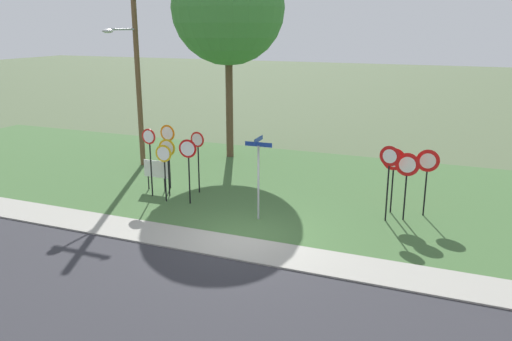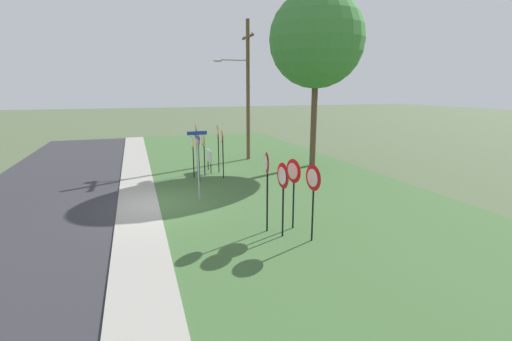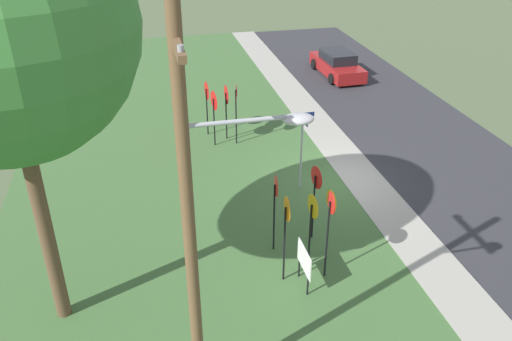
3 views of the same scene
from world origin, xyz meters
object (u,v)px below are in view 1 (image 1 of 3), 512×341
Objects in this scene: street_name_post at (258,171)px; notice_board at (156,170)px; yield_sign_far_left at (427,167)px; oak_tree_left at (228,8)px; yield_sign_far_right at (407,170)px; utility_pole at (135,65)px; stop_sign_far_center at (188,158)px; stop_sign_near_left at (167,155)px; stop_sign_center_tall at (198,150)px; yield_sign_near_right at (389,166)px; stop_sign_far_left at (168,143)px; stop_sign_far_right at (150,149)px; yield_sign_near_left at (394,165)px; stop_sign_near_right at (164,161)px.

street_name_post reaches higher than notice_board.
yield_sign_far_left is 12.61m from oak_tree_left.
yield_sign_far_right reaches higher than notice_board.
utility_pole is at bearing 147.93° from street_name_post.
street_name_post is at bearing -16.52° from stop_sign_far_center.
stop_sign_near_left is 5.99m from utility_pole.
stop_sign_center_tall is 6.12m from utility_pole.
stop_sign_far_center is at bearing -163.23° from yield_sign_near_right.
stop_sign_far_left is 0.98× the size of stop_sign_far_right.
yield_sign_far_right is at bearing 2.64° from stop_sign_far_center.
stop_sign_far_right is at bearing 169.05° from street_name_post.
stop_sign_center_tall is 0.25× the size of oak_tree_left.
yield_sign_near_left is (8.90, 0.50, -0.15)m from stop_sign_far_left.
yield_sign_far_left is (10.13, 1.80, -0.13)m from stop_sign_far_right.
stop_sign_far_center reaches higher than stop_sign_near_left.
oak_tree_left is at bearing 110.01° from stop_sign_center_tall.
stop_sign_near_left is at bearing -43.53° from utility_pole.
yield_sign_far_right is (9.53, 1.07, -0.14)m from stop_sign_far_right.
stop_sign_far_left is at bearing 88.15° from stop_sign_far_right.
utility_pole is (-3.95, 4.16, 3.16)m from stop_sign_near_right.
utility_pole reaches higher than stop_sign_far_center.
stop_sign_far_center is 1.05× the size of yield_sign_near_left.
stop_sign_far_right is at bearing -176.18° from yield_sign_far_left.
yield_sign_near_right is (8.97, 0.76, 0.06)m from stop_sign_far_right.
yield_sign_far_right is (0.52, -0.60, 0.01)m from yield_sign_near_left.
stop_sign_center_tall reaches higher than stop_sign_far_center.
yield_sign_far_right is at bearing 6.45° from stop_sign_near_right.
utility_pole is at bearing 130.70° from stop_sign_near_right.
stop_sign_far_right reaches higher than stop_sign_near_left.
stop_sign_center_tall is at bearing 178.43° from yield_sign_far_left.
notice_board is (-0.87, 0.47, -0.83)m from stop_sign_near_left.
stop_sign_far_left reaches higher than stop_sign_near_left.
utility_pole is 5.24m from oak_tree_left.
stop_sign_far_right is at bearing -166.24° from yield_sign_near_right.
stop_sign_center_tall is at bearing 148.90° from street_name_post.
stop_sign_far_center reaches higher than notice_board.
yield_sign_near_right is at bearing -103.37° from yield_sign_near_left.
utility_pole is at bearing 133.78° from stop_sign_far_center.
yield_sign_near_right is 1.57m from yield_sign_far_left.
yield_sign_far_right is 0.27× the size of utility_pole.
yield_sign_far_left is (9.52, 1.53, 0.13)m from stop_sign_near_left.
stop_sign_far_right is 1.87m from stop_sign_center_tall.
stop_sign_far_center is at bearing -26.51° from stop_sign_near_left.
street_name_post is at bearing -5.32° from stop_sign_far_right.
oak_tree_left reaches higher than stop_sign_near_right.
yield_sign_near_right is 1.10× the size of yield_sign_far_left.
notice_board is 0.12× the size of oak_tree_left.
yield_sign_far_right is 1.92× the size of notice_board.
oak_tree_left is (-0.01, 5.90, 5.39)m from stop_sign_far_left.
notice_board is at bearing -161.96° from stop_sign_center_tall.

